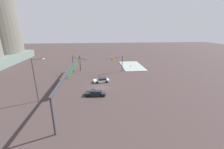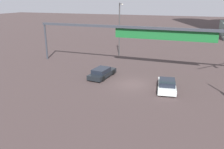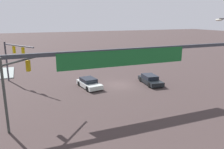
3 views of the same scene
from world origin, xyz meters
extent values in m
plane|color=#3F3231|center=(0.00, 0.00, 0.00)|extent=(239.32, 239.32, 0.00)
cylinder|color=#393843|center=(13.75, -7.82, 2.78)|extent=(0.23, 0.23, 5.57)
cylinder|color=#393843|center=(12.02, -4.97, 5.27)|extent=(3.60, 5.78, 0.17)
cube|color=#BC9D0A|center=(12.59, -5.90, 4.65)|extent=(0.39, 0.41, 0.95)
cylinder|color=red|center=(12.45, -5.99, 4.95)|extent=(0.16, 0.20, 0.20)
cylinder|color=orange|center=(12.45, -5.99, 4.65)|extent=(0.16, 0.20, 0.20)
cylinder|color=green|center=(12.45, -5.99, 4.35)|extent=(0.16, 0.20, 0.20)
cube|color=#BC9D0A|center=(11.50, -4.11, 4.65)|extent=(0.39, 0.41, 0.95)
cylinder|color=red|center=(11.36, -4.19, 4.95)|extent=(0.16, 0.20, 0.20)
cylinder|color=orange|center=(11.36, -4.19, 4.65)|extent=(0.16, 0.20, 0.20)
cylinder|color=green|center=(11.36, -4.19, 4.35)|extent=(0.16, 0.20, 0.20)
cylinder|color=#3A3F3C|center=(13.21, 8.64, 3.00)|extent=(0.21, 0.21, 6.00)
cylinder|color=#3A3F3C|center=(11.14, 6.20, 5.38)|extent=(4.26, 4.99, 0.16)
cube|color=#AE8A0D|center=(11.29, 6.38, 4.77)|extent=(0.41, 0.41, 0.95)
cylinder|color=red|center=(11.41, 6.27, 5.07)|extent=(0.18, 0.19, 0.20)
cylinder|color=orange|center=(11.41, 6.27, 4.77)|extent=(0.18, 0.19, 0.20)
cylinder|color=green|center=(11.41, 6.27, 4.47)|extent=(0.18, 0.19, 0.20)
ellipsoid|color=silver|center=(-4.85, 11.09, 8.59)|extent=(0.56, 0.67, 0.20)
cube|color=#33373F|center=(0.00, 6.73, 5.70)|extent=(32.98, 0.35, 0.35)
cube|color=#18612B|center=(2.27, 6.94, 4.96)|extent=(13.47, 0.08, 1.57)
cube|color=black|center=(-4.23, 1.27, 0.44)|extent=(2.27, 4.70, 0.55)
cube|color=black|center=(-4.26, 1.00, 0.96)|extent=(1.82, 2.51, 0.50)
cylinder|color=black|center=(-4.92, 2.75, 0.32)|extent=(0.29, 0.66, 0.64)
cylinder|color=black|center=(-3.25, 2.58, 0.32)|extent=(0.29, 0.66, 0.64)
cylinder|color=black|center=(-5.22, -0.04, 0.32)|extent=(0.29, 0.66, 0.64)
cylinder|color=black|center=(-3.55, -0.22, 0.32)|extent=(0.29, 0.66, 0.64)
cube|color=silver|center=(3.96, -0.31, 0.44)|extent=(2.45, 4.50, 0.55)
cube|color=black|center=(3.99, -0.57, 0.96)|extent=(1.94, 2.43, 0.50)
cylinder|color=black|center=(2.90, 0.87, 0.32)|extent=(0.31, 0.67, 0.64)
cylinder|color=black|center=(4.62, 1.12, 0.32)|extent=(0.31, 0.67, 0.64)
cylinder|color=black|center=(3.29, -1.75, 0.32)|extent=(0.31, 0.67, 0.64)
cylinder|color=black|center=(5.01, -1.50, 0.32)|extent=(0.31, 0.67, 0.64)
camera|label=1|loc=(-33.64, 0.45, 14.25)|focal=22.99mm
camera|label=2|loc=(6.29, -23.88, 9.35)|focal=36.50mm
camera|label=3|loc=(11.75, 26.52, 8.78)|focal=36.02mm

